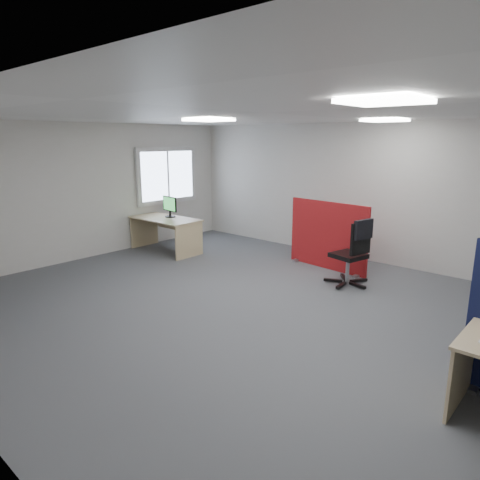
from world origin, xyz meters
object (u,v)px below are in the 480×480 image
Objects in this scene: red_divider at (328,236)px; monitor_second at (170,206)px; office_chair at (354,249)px; second_desk at (167,226)px.

monitor_second is (-3.27, -1.05, 0.35)m from red_divider.
monitor_second is 4.15m from office_chair.
second_desk is at bearing -154.70° from red_divider.
red_divider is 1.06× the size of second_desk.
second_desk is at bearing -158.81° from office_chair.
second_desk is at bearing -75.00° from monitor_second.
red_divider reaches higher than monitor_second.
office_chair is (4.11, 0.45, -0.34)m from monitor_second.
office_chair is at bearing 14.26° from monitor_second.
red_divider is at bearing 157.75° from office_chair.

